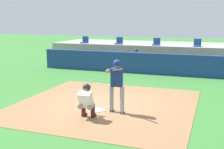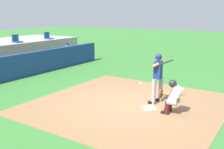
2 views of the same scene
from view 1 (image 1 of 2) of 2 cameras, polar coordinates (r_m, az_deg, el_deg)
name	(u,v)px [view 1 (image 1 of 2)]	position (r m, az deg, el deg)	size (l,w,h in m)	color
ground_plane	(106,104)	(10.74, -1.27, -5.91)	(80.00, 80.00, 0.00)	#387A33
dirt_infield	(106,104)	(10.74, -1.27, -5.88)	(6.40, 6.40, 0.01)	#936B47
home_plate	(97,110)	(10.03, -2.92, -7.02)	(0.44, 0.44, 0.02)	white
batter_at_plate	(116,83)	(9.54, 0.88, -1.64)	(0.77, 0.68, 1.80)	#99999E
catcher_crouched	(87,100)	(9.17, -5.01, -4.95)	(0.50, 1.47, 1.13)	gray
dugout_wall	(146,63)	(16.70, 6.75, 2.19)	(13.00, 0.30, 1.20)	navy
dugout_bench	(150,67)	(17.73, 7.46, 1.45)	(11.80, 0.44, 0.45)	olive
dugout_player_0	(136,60)	(17.71, 4.67, 2.96)	(0.49, 0.70, 1.30)	#939399
stands_platform	(160,53)	(20.97, 9.50, 4.15)	(15.00, 4.40, 1.40)	#9E9E99
stadium_seat_0	(85,41)	(21.02, -5.38, 6.56)	(0.46, 0.46, 0.48)	#1E478C
stadium_seat_1	(119,42)	(20.06, 1.40, 6.39)	(0.46, 0.46, 0.48)	#1E478C
stadium_seat_2	(156,43)	(19.40, 8.75, 6.12)	(0.46, 0.46, 0.48)	#1E478C
stadium_seat_3	(197,44)	(19.07, 16.48, 5.72)	(0.46, 0.46, 0.48)	#1E478C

